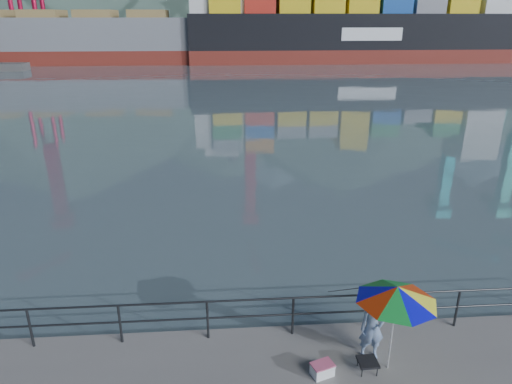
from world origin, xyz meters
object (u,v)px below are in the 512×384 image
at_px(cooler_bag, 322,370).
at_px(container_ship, 373,25).
at_px(beach_umbrella, 397,294).
at_px(fisherman, 372,328).
at_px(bulk_carrier, 125,36).

xyz_separation_m(cooler_bag, container_ship, (24.23, 73.84, 5.71)).
bearing_deg(beach_umbrella, container_ship, 72.84).
bearing_deg(cooler_bag, container_ship, 52.14).
xyz_separation_m(fisherman, bulk_carrier, (-19.06, 74.07, 3.31)).
relative_size(cooler_bag, bulk_carrier, 0.01).
xyz_separation_m(fisherman, cooler_bag, (-1.17, -0.49, -0.63)).
bearing_deg(beach_umbrella, cooler_bag, -175.72).
height_order(cooler_bag, container_ship, container_ship).
bearing_deg(fisherman, container_ship, 75.10).
bearing_deg(cooler_bag, beach_umbrella, -15.41).
relative_size(beach_umbrella, container_ship, 0.03).
distance_m(cooler_bag, bulk_carrier, 76.77).
bearing_deg(container_ship, bulk_carrier, 179.03).
height_order(beach_umbrella, container_ship, container_ship).
bearing_deg(bulk_carrier, cooler_bag, -76.51).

